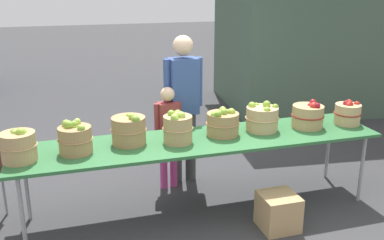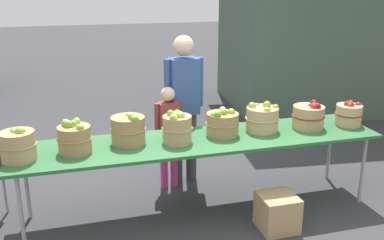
% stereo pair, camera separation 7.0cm
% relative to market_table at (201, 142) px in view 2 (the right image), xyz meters
% --- Properties ---
extents(ground_plane, '(40.00, 40.00, 0.00)m').
position_rel_market_table_xyz_m(ground_plane, '(0.00, 0.00, -0.72)').
color(ground_plane, '#38383A').
extents(market_table, '(3.50, 0.76, 0.75)m').
position_rel_market_table_xyz_m(market_table, '(0.00, 0.00, 0.00)').
color(market_table, '#2D6B38').
rests_on(market_table, ground).
extents(apple_basket_green_0, '(0.31, 0.31, 0.30)m').
position_rel_market_table_xyz_m(apple_basket_green_0, '(-1.62, -0.06, 0.16)').
color(apple_basket_green_0, tan).
rests_on(apple_basket_green_0, market_table).
extents(apple_basket_green_1, '(0.31, 0.31, 0.30)m').
position_rel_market_table_xyz_m(apple_basket_green_1, '(-1.16, -0.01, 0.17)').
color(apple_basket_green_1, '#A87F51').
rests_on(apple_basket_green_1, market_table).
extents(apple_basket_green_2, '(0.33, 0.33, 0.31)m').
position_rel_market_table_xyz_m(apple_basket_green_2, '(-0.67, 0.07, 0.17)').
color(apple_basket_green_2, '#A87F51').
rests_on(apple_basket_green_2, market_table).
extents(apple_basket_green_3, '(0.29, 0.29, 0.31)m').
position_rel_market_table_xyz_m(apple_basket_green_3, '(-0.24, -0.02, 0.17)').
color(apple_basket_green_3, tan).
rests_on(apple_basket_green_3, market_table).
extents(apple_basket_green_4, '(0.33, 0.33, 0.28)m').
position_rel_market_table_xyz_m(apple_basket_green_4, '(0.24, 0.06, 0.16)').
color(apple_basket_green_4, '#A87F51').
rests_on(apple_basket_green_4, market_table).
extents(apple_basket_green_5, '(0.34, 0.34, 0.30)m').
position_rel_market_table_xyz_m(apple_basket_green_5, '(0.67, 0.08, 0.16)').
color(apple_basket_green_5, tan).
rests_on(apple_basket_green_5, market_table).
extents(apple_basket_red_0, '(0.34, 0.34, 0.28)m').
position_rel_market_table_xyz_m(apple_basket_red_0, '(1.16, 0.03, 0.16)').
color(apple_basket_red_0, tan).
rests_on(apple_basket_red_0, market_table).
extents(apple_basket_red_1, '(0.28, 0.28, 0.27)m').
position_rel_market_table_xyz_m(apple_basket_red_1, '(1.61, -0.00, 0.15)').
color(apple_basket_red_1, tan).
rests_on(apple_basket_red_1, market_table).
extents(vendor_adult, '(0.44, 0.23, 1.65)m').
position_rel_market_table_xyz_m(vendor_adult, '(0.02, 0.71, 0.25)').
color(vendor_adult, '#3F3F3F').
rests_on(vendor_adult, ground).
extents(child_customer, '(0.30, 0.17, 1.14)m').
position_rel_market_table_xyz_m(child_customer, '(-0.18, 0.59, -0.05)').
color(child_customer, '#CC3F8C').
rests_on(child_customer, ground).
extents(food_kiosk, '(3.80, 3.27, 2.74)m').
position_rel_market_table_xyz_m(food_kiosk, '(3.15, 3.31, 0.67)').
color(food_kiosk, '#47604C').
rests_on(food_kiosk, ground).
extents(produce_crate, '(0.33, 0.33, 0.33)m').
position_rel_market_table_xyz_m(produce_crate, '(0.58, -0.53, -0.55)').
color(produce_crate, tan).
rests_on(produce_crate, ground).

